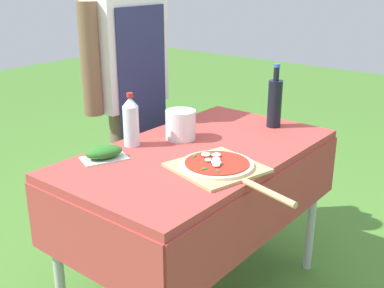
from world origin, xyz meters
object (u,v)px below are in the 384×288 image
(pizza_on_peel, at_px, (219,167))
(herb_container, at_px, (104,153))
(prep_table, at_px, (199,169))
(mixing_tub, at_px, (181,125))
(water_bottle, at_px, (131,121))
(person_cook, at_px, (129,78))
(oil_bottle, at_px, (275,102))

(pizza_on_peel, relative_size, herb_container, 2.75)
(prep_table, height_order, mixing_tub, mixing_tub)
(water_bottle, relative_size, mixing_tub, 1.71)
(person_cook, relative_size, mixing_tub, 11.78)
(pizza_on_peel, relative_size, water_bottle, 2.45)
(prep_table, xyz_separation_m, water_bottle, (-0.15, 0.27, 0.21))
(pizza_on_peel, bearing_deg, person_cook, 81.88)
(pizza_on_peel, xyz_separation_m, oil_bottle, (0.62, 0.11, 0.11))
(person_cook, bearing_deg, mixing_tub, 69.39)
(pizza_on_peel, distance_m, mixing_tub, 0.41)
(prep_table, bearing_deg, pizza_on_peel, -123.40)
(person_cook, xyz_separation_m, mixing_tub, (-0.16, -0.50, -0.13))
(person_cook, bearing_deg, pizza_on_peel, 64.96)
(herb_container, bearing_deg, pizza_on_peel, -65.17)
(prep_table, relative_size, person_cook, 0.77)
(water_bottle, xyz_separation_m, mixing_tub, (0.20, -0.11, -0.04))
(pizza_on_peel, bearing_deg, mixing_tub, 76.16)
(prep_table, relative_size, herb_container, 5.97)
(water_bottle, bearing_deg, prep_table, -61.46)
(person_cook, relative_size, oil_bottle, 5.23)
(prep_table, bearing_deg, person_cook, 71.41)
(water_bottle, height_order, mixing_tub, water_bottle)
(person_cook, bearing_deg, prep_table, 68.78)
(pizza_on_peel, height_order, herb_container, herb_container)
(oil_bottle, xyz_separation_m, mixing_tub, (-0.43, 0.24, -0.06))
(prep_table, xyz_separation_m, pizza_on_peel, (-0.13, -0.20, 0.11))
(mixing_tub, bearing_deg, oil_bottle, -29.12)
(person_cook, height_order, pizza_on_peel, person_cook)
(prep_table, height_order, herb_container, herb_container)
(water_bottle, relative_size, herb_container, 1.12)
(prep_table, distance_m, pizza_on_peel, 0.26)
(herb_container, height_order, mixing_tub, mixing_tub)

